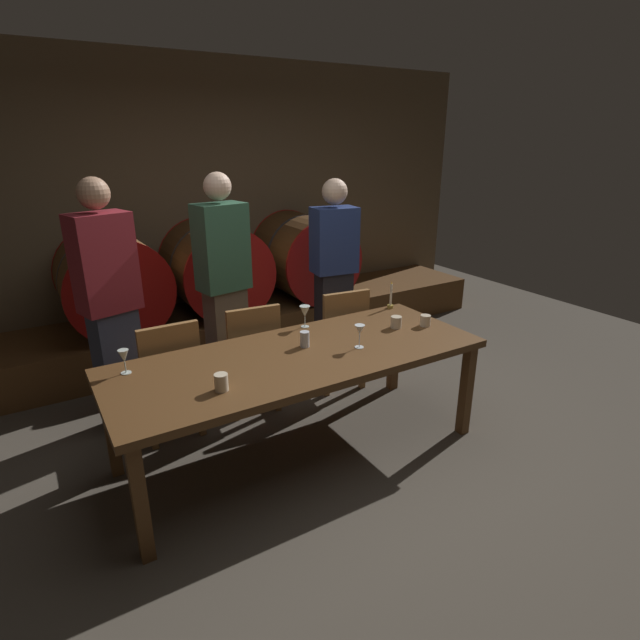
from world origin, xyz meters
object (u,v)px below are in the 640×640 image
wine_barrel_left (112,282)px  cup_center_right (396,322)px  cup_center_left (305,339)px  wine_barrel_center (215,268)px  guest_left (110,306)px  wine_glass_center (305,312)px  chair_center (251,352)px  cup_far_left (221,382)px  candle_center (391,300)px  chair_left (169,374)px  wine_glass_right (360,331)px  wine_barrel_right (304,256)px  dining_table (300,363)px  guest_center (224,286)px  wine_glass_left (124,357)px  guest_right (334,274)px  cup_far_right (425,321)px  chair_right (340,334)px

wine_barrel_left → cup_center_right: 2.56m
wine_barrel_left → cup_center_left: size_ratio=8.52×
wine_barrel_center → cup_center_left: wine_barrel_center is taller
guest_left → wine_glass_center: size_ratio=11.21×
chair_center → wine_glass_center: bearing=143.1°
cup_far_left → cup_center_left: 0.75m
candle_center → cup_far_left: bearing=-159.7°
chair_left → wine_glass_center: wine_glass_center is taller
wine_barrel_left → wine_glass_right: bearing=-62.2°
wine_barrel_right → cup_far_left: 2.89m
dining_table → guest_center: size_ratio=1.34×
wine_barrel_left → wine_glass_left: bearing=-97.8°
guest_right → cup_far_right: 1.12m
cup_far_left → cup_far_right: bearing=5.9°
wine_barrel_left → candle_center: bearing=-42.0°
wine_glass_right → cup_far_left: wine_glass_right is taller
candle_center → wine_glass_center: bearing=-179.1°
chair_left → candle_center: bearing=172.4°
dining_table → wine_glass_left: size_ratio=16.31×
guest_left → guest_right: bearing=165.5°
chair_left → candle_center: 1.79m
guest_center → wine_glass_left: (-0.92, -0.79, -0.09)m
cup_far_right → guest_right: bearing=94.2°
guest_left → candle_center: 2.10m
guest_left → cup_center_right: bearing=134.9°
wine_barrel_center → guest_right: guest_right is taller
wine_glass_center → cup_far_left: size_ratio=1.65×
guest_center → wine_glass_center: size_ratio=11.20×
chair_center → guest_center: 0.58m
wine_glass_right → chair_center: bearing=118.0°
wine_glass_left → cup_far_right: size_ratio=1.81×
wine_barrel_left → cup_center_left: wine_barrel_left is taller
chair_right → cup_far_left: chair_right is taller
wine_barrel_left → wine_glass_left: 1.78m
candle_center → cup_center_left: size_ratio=2.13×
cup_center_right → chair_center: bearing=143.3°
wine_barrel_center → cup_far_left: wine_barrel_center is taller
wine_barrel_right → chair_left: size_ratio=1.02×
cup_center_left → wine_glass_right: bearing=-33.7°
dining_table → cup_center_right: cup_center_right is taller
guest_right → wine_glass_left: 2.10m
chair_right → cup_far_right: bearing=118.6°
dining_table → guest_right: 1.45m
guest_left → cup_center_left: 1.39m
cup_far_right → wine_glass_right: bearing=-173.2°
guest_left → chair_left: bearing=109.7°
wine_barrel_left → cup_far_left: wine_barrel_left is taller
chair_right → cup_far_left: 1.63m
chair_right → cup_center_right: bearing=103.5°
wine_barrel_left → wine_glass_right: (1.14, -2.17, 0.03)m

